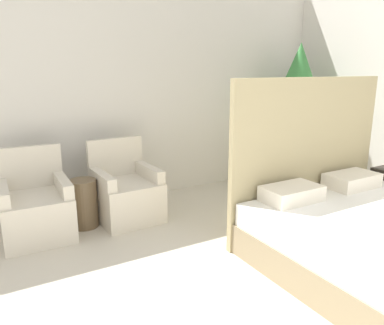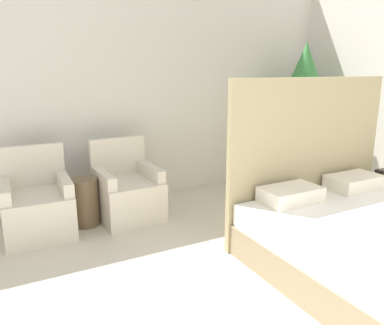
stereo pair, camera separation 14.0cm
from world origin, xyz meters
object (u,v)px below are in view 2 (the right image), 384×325
(bed, at_px, (384,241))
(armchair_near_window_right, at_px, (128,194))
(potted_palm, at_px, (304,91))
(side_table, at_px, (85,202))
(armchair_near_window_left, at_px, (38,209))

(bed, bearing_deg, armchair_near_window_right, 124.47)
(bed, height_order, potted_palm, potted_palm)
(bed, distance_m, side_table, 2.90)
(potted_palm, distance_m, side_table, 3.27)
(side_table, bearing_deg, armchair_near_window_right, -2.37)
(armchair_near_window_left, distance_m, armchair_near_window_right, 0.95)
(bed, xyz_separation_m, side_table, (-1.94, 2.15, -0.04))
(armchair_near_window_right, relative_size, side_table, 1.70)
(armchair_near_window_left, xyz_separation_m, side_table, (0.47, 0.02, -0.02))
(armchair_near_window_right, bearing_deg, side_table, 175.28)
(armchair_near_window_right, relative_size, potted_palm, 0.44)
(armchair_near_window_left, relative_size, armchair_near_window_right, 1.00)
(bed, height_order, armchair_near_window_right, bed)
(armchair_near_window_right, height_order, side_table, armchair_near_window_right)
(potted_palm, relative_size, side_table, 3.86)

